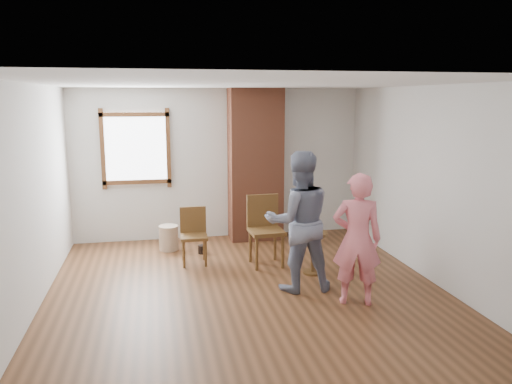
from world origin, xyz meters
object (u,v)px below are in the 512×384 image
(side_table, at_px, (313,246))
(man, at_px, (299,221))
(stoneware_crock, at_px, (169,238))
(dining_chair_left, at_px, (194,232))
(person_pink, at_px, (357,239))
(dining_chair_right, at_px, (265,226))

(side_table, relative_size, man, 0.33)
(stoneware_crock, distance_m, dining_chair_left, 0.84)
(man, bearing_deg, person_pink, 135.19)
(dining_chair_left, xyz_separation_m, side_table, (1.60, -0.81, -0.06))
(stoneware_crock, bearing_deg, man, -52.28)
(man, distance_m, person_pink, 0.80)
(side_table, distance_m, person_pink, 1.17)
(stoneware_crock, relative_size, dining_chair_left, 0.48)
(dining_chair_right, height_order, person_pink, person_pink)
(stoneware_crock, distance_m, dining_chair_right, 1.73)
(side_table, relative_size, person_pink, 0.38)
(dining_chair_left, bearing_deg, person_pink, -45.45)
(dining_chair_right, bearing_deg, side_table, -47.22)
(side_table, bearing_deg, dining_chair_right, 135.40)
(stoneware_crock, xyz_separation_m, side_table, (1.95, -1.53, 0.20))
(stoneware_crock, bearing_deg, person_pink, -50.89)
(man, height_order, person_pink, man)
(dining_chair_right, bearing_deg, person_pink, -68.21)
(person_pink, bearing_deg, stoneware_crock, -32.83)
(man, bearing_deg, side_table, -124.02)
(side_table, xyz_separation_m, person_pink, (0.18, -1.09, 0.39))
(side_table, height_order, man, man)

